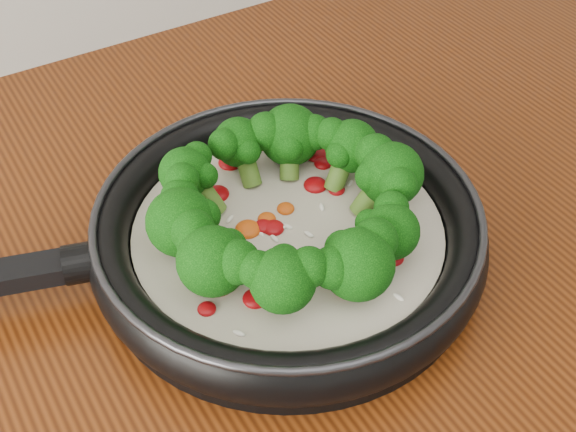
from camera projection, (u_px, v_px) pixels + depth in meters
skillet at (285, 227)px, 0.66m from camera, size 0.57×0.43×0.10m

